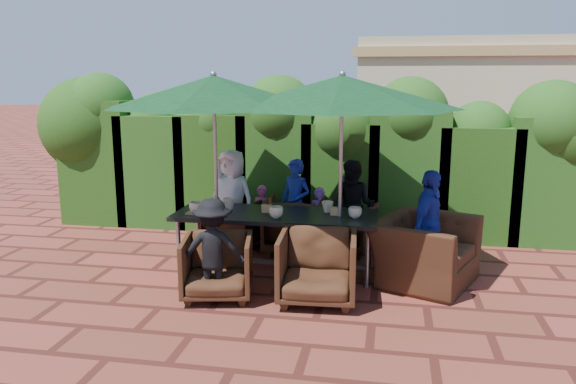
% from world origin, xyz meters
% --- Properties ---
extents(ground, '(80.00, 80.00, 0.00)m').
position_xyz_m(ground, '(0.00, 0.00, 0.00)').
color(ground, maroon).
rests_on(ground, ground).
extents(dining_table, '(2.48, 0.90, 0.75)m').
position_xyz_m(dining_table, '(-0.12, 0.23, 0.68)').
color(dining_table, black).
rests_on(dining_table, ground).
extents(umbrella_left, '(2.66, 2.66, 2.46)m').
position_xyz_m(umbrella_left, '(-0.87, 0.22, 2.21)').
color(umbrella_left, gray).
rests_on(umbrella_left, ground).
extents(umbrella_right, '(2.77, 2.77, 2.46)m').
position_xyz_m(umbrella_right, '(0.66, 0.22, 2.21)').
color(umbrella_right, gray).
rests_on(umbrella_right, ground).
extents(chair_far_left, '(0.87, 0.83, 0.76)m').
position_xyz_m(chair_far_left, '(-0.95, 1.23, 0.38)').
color(chair_far_left, black).
rests_on(chair_far_left, ground).
extents(chair_far_mid, '(0.83, 0.78, 0.83)m').
position_xyz_m(chair_far_mid, '(-0.05, 1.12, 0.41)').
color(chair_far_mid, black).
rests_on(chair_far_mid, ground).
extents(chair_far_right, '(0.88, 0.85, 0.75)m').
position_xyz_m(chair_far_right, '(0.66, 1.25, 0.37)').
color(chair_far_right, black).
rests_on(chair_far_right, ground).
extents(chair_near_left, '(0.86, 0.83, 0.76)m').
position_xyz_m(chair_near_left, '(-0.59, -0.70, 0.38)').
color(chair_near_left, black).
rests_on(chair_near_left, ground).
extents(chair_near_right, '(0.87, 0.82, 0.85)m').
position_xyz_m(chair_near_right, '(0.50, -0.61, 0.42)').
color(chair_near_right, black).
rests_on(chair_near_right, ground).
extents(chair_end_right, '(1.16, 1.38, 1.02)m').
position_xyz_m(chair_end_right, '(1.67, 0.19, 0.51)').
color(chair_end_right, black).
rests_on(chair_end_right, ground).
extents(adult_far_left, '(0.78, 0.58, 1.41)m').
position_xyz_m(adult_far_left, '(-0.94, 1.09, 0.70)').
color(adult_far_left, white).
rests_on(adult_far_left, ground).
extents(adult_far_mid, '(0.57, 0.53, 1.27)m').
position_xyz_m(adult_far_mid, '(-0.06, 1.26, 0.64)').
color(adult_far_mid, '#1D2D9F').
rests_on(adult_far_mid, ground).
extents(adult_far_right, '(0.68, 0.50, 1.28)m').
position_xyz_m(adult_far_right, '(0.76, 1.28, 0.64)').
color(adult_far_right, black).
rests_on(adult_far_right, ground).
extents(adult_near_left, '(0.78, 0.48, 1.13)m').
position_xyz_m(adult_near_left, '(-0.60, -0.80, 0.57)').
color(adult_near_left, black).
rests_on(adult_near_left, ground).
extents(adult_end_right, '(0.66, 0.87, 1.33)m').
position_xyz_m(adult_end_right, '(1.70, 0.26, 0.67)').
color(adult_end_right, '#1D2D9F').
rests_on(adult_end_right, ground).
extents(child_left, '(0.35, 0.30, 0.87)m').
position_xyz_m(child_left, '(-0.56, 1.36, 0.43)').
color(child_left, '#DD4E95').
rests_on(child_left, ground).
extents(child_right, '(0.36, 0.31, 0.90)m').
position_xyz_m(child_right, '(0.29, 1.18, 0.45)').
color(child_right, '#8F52B3').
rests_on(child_right, ground).
extents(pedestrian_a, '(1.60, 1.50, 1.74)m').
position_xyz_m(pedestrian_a, '(1.37, 4.22, 0.87)').
color(pedestrian_a, '#2D8223').
rests_on(pedestrian_a, ground).
extents(pedestrian_b, '(0.87, 0.65, 1.64)m').
position_xyz_m(pedestrian_b, '(2.45, 4.34, 0.82)').
color(pedestrian_b, '#DD4E95').
rests_on(pedestrian_b, ground).
extents(pedestrian_c, '(1.15, 0.91, 1.64)m').
position_xyz_m(pedestrian_c, '(3.59, 4.15, 0.82)').
color(pedestrian_c, '#999AA1').
rests_on(pedestrian_c, ground).
extents(cup_a, '(0.18, 0.18, 0.14)m').
position_xyz_m(cup_a, '(-1.08, 0.05, 0.82)').
color(cup_a, beige).
rests_on(cup_a, dining_table).
extents(cup_b, '(0.15, 0.15, 0.14)m').
position_xyz_m(cup_b, '(-0.75, 0.34, 0.82)').
color(cup_b, beige).
rests_on(cup_b, dining_table).
extents(cup_c, '(0.17, 0.17, 0.14)m').
position_xyz_m(cup_c, '(-0.08, 0.01, 0.82)').
color(cup_c, beige).
rests_on(cup_c, dining_table).
extents(cup_d, '(0.15, 0.15, 0.14)m').
position_xyz_m(cup_d, '(0.49, 0.39, 0.82)').
color(cup_d, beige).
rests_on(cup_d, dining_table).
extents(cup_e, '(0.16, 0.16, 0.13)m').
position_xyz_m(cup_e, '(0.84, 0.18, 0.81)').
color(cup_e, beige).
rests_on(cup_e, dining_table).
extents(ketchup_bottle, '(0.04, 0.04, 0.17)m').
position_xyz_m(ketchup_bottle, '(-0.21, 0.32, 0.83)').
color(ketchup_bottle, '#B20C0A').
rests_on(ketchup_bottle, dining_table).
extents(sauce_bottle, '(0.04, 0.04, 0.17)m').
position_xyz_m(sauce_bottle, '(-0.21, 0.30, 0.83)').
color(sauce_bottle, '#4C230C').
rests_on(sauce_bottle, dining_table).
extents(serving_tray, '(0.35, 0.25, 0.02)m').
position_xyz_m(serving_tray, '(-1.01, 0.08, 0.76)').
color(serving_tray, '#966E49').
rests_on(serving_tray, dining_table).
extents(number_block_left, '(0.12, 0.06, 0.10)m').
position_xyz_m(number_block_left, '(-0.24, 0.25, 0.80)').
color(number_block_left, tan).
rests_on(number_block_left, dining_table).
extents(number_block_right, '(0.12, 0.06, 0.10)m').
position_xyz_m(number_block_right, '(0.60, 0.26, 0.80)').
color(number_block_right, tan).
rests_on(number_block_right, dining_table).
extents(hedge_wall, '(9.10, 1.60, 2.47)m').
position_xyz_m(hedge_wall, '(-0.10, 2.32, 1.32)').
color(hedge_wall, '#14350E').
rests_on(hedge_wall, ground).
extents(building, '(6.20, 3.08, 3.20)m').
position_xyz_m(building, '(3.50, 6.99, 1.61)').
color(building, beige).
rests_on(building, ground).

